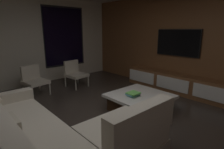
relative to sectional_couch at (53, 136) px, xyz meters
The scene contains 10 objects.
floor 0.95m from the sectional_couch, ahead, with size 9.20×9.20×0.00m, color #332B26.
back_wall_with_window 3.99m from the sectional_couch, 77.53° to the left, with size 6.60×0.30×2.70m.
media_wall 4.09m from the sectional_couch, ahead, with size 0.12×7.80×2.70m.
sectional_couch is the anchor object (origin of this frame).
coffee_table 2.01m from the sectional_couch, ahead, with size 1.16×1.16×0.36m.
book_stack_on_coffee_table 1.85m from the sectional_couch, ahead, with size 0.29×0.22×0.08m.
accent_chair_near_window 3.21m from the sectional_couch, 54.08° to the left, with size 0.61×0.63×0.78m.
accent_chair_by_curtain 2.75m from the sectional_couch, 75.49° to the left, with size 0.62×0.64×0.78m.
media_console 3.67m from the sectional_couch, ahead, with size 0.46×3.10×0.52m.
mounted_tv 4.01m from the sectional_couch, ahead, with size 0.05×1.26×0.73m.
Camera 1 is at (-1.76, -2.31, 1.70)m, focal length 29.21 mm.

